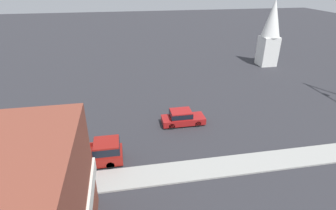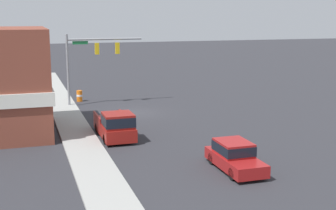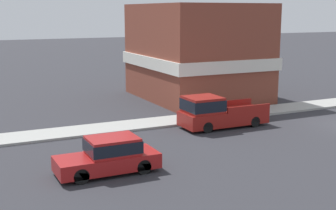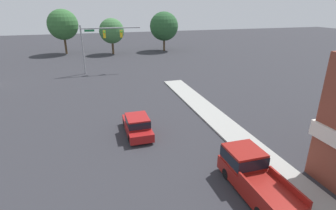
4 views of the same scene
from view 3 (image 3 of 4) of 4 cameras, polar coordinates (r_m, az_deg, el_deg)
sidewalk_curb at (r=34.89m, az=14.73°, el=-0.32°), size 2.40×60.00×0.14m
car_lead at (r=20.51m, az=-7.14°, el=-6.03°), size 1.81×4.44×1.58m
pickup_truck_parked at (r=28.27m, az=5.84°, el=-0.86°), size 2.04×5.36×1.96m
corner_brick_building at (r=37.74m, az=3.50°, el=6.40°), size 10.69×8.61×7.48m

